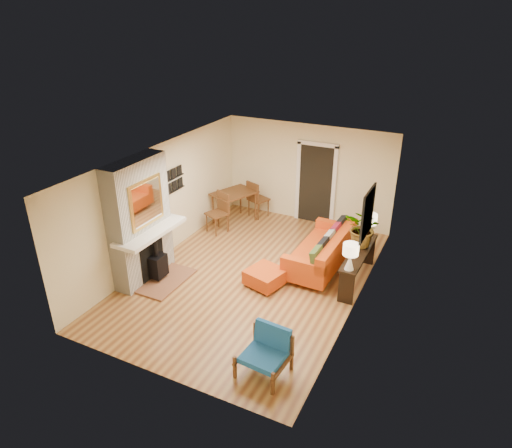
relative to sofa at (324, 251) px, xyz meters
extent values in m
plane|color=#B38345|center=(-1.24, -1.07, -0.39)|extent=(6.50, 6.50, 0.00)
plane|color=white|center=(-1.24, -1.07, 2.21)|extent=(6.50, 6.50, 0.00)
plane|color=#F3E8BE|center=(-1.24, 2.18, 0.91)|extent=(4.50, 0.00, 4.50)
plane|color=#F3E8BE|center=(-1.24, -4.32, 0.91)|extent=(4.50, 0.00, 4.50)
plane|color=#F3E8BE|center=(-3.49, -1.07, 0.91)|extent=(0.00, 6.50, 6.50)
plane|color=#F3E8BE|center=(1.01, -1.07, 0.91)|extent=(0.00, 6.50, 6.50)
cube|color=black|center=(-0.99, 2.15, 0.66)|extent=(0.88, 0.06, 2.10)
cube|color=white|center=(-1.48, 2.14, 0.66)|extent=(0.10, 0.08, 2.18)
cube|color=white|center=(-0.50, 2.14, 0.66)|extent=(0.10, 0.08, 2.18)
cube|color=white|center=(-0.99, 2.14, 1.74)|extent=(1.08, 0.08, 0.10)
cube|color=black|center=(0.98, -0.67, 1.36)|extent=(0.04, 0.85, 0.95)
cube|color=slate|center=(0.95, -0.67, 1.36)|extent=(0.01, 0.70, 0.80)
cube|color=black|center=(-3.45, -0.72, 1.03)|extent=(0.06, 0.95, 0.02)
cube|color=black|center=(-3.45, -0.72, 1.33)|extent=(0.06, 0.95, 0.02)
cube|color=white|center=(-3.28, -2.07, 1.47)|extent=(0.42, 1.50, 1.48)
cube|color=white|center=(-3.28, -2.07, 0.17)|extent=(0.42, 1.50, 1.12)
cube|color=white|center=(-3.03, -2.07, 0.73)|extent=(0.60, 1.68, 0.08)
cube|color=black|center=(-3.07, -2.07, 0.06)|extent=(0.03, 0.72, 0.78)
cube|color=brown|center=(-2.77, -2.07, -0.37)|extent=(0.75, 1.30, 0.04)
cube|color=black|center=(-2.95, -2.07, -0.05)|extent=(0.30, 0.36, 0.48)
cylinder|color=black|center=(-2.95, -2.07, 0.39)|extent=(0.10, 0.10, 0.40)
cube|color=gold|center=(-3.06, -2.07, 1.36)|extent=(0.04, 0.95, 0.95)
cube|color=silver|center=(-3.04, -2.07, 1.36)|extent=(0.01, 0.82, 0.82)
cylinder|color=silver|center=(-0.48, -0.97, -0.33)|extent=(0.04, 0.04, 0.11)
cylinder|color=silver|center=(0.26, -0.99, -0.33)|extent=(0.04, 0.04, 0.11)
cylinder|color=silver|center=(-0.43, 1.00, -0.33)|extent=(0.04, 0.04, 0.11)
cylinder|color=silver|center=(0.31, 0.98, -0.33)|extent=(0.04, 0.04, 0.11)
cube|color=red|center=(-0.09, 0.00, -0.12)|extent=(1.01, 2.25, 0.32)
cube|color=red|center=(0.28, 0.00, 0.22)|extent=(0.26, 2.23, 0.37)
cube|color=red|center=(-0.11, -1.01, 0.14)|extent=(0.96, 0.21, 0.21)
cube|color=red|center=(-0.06, 1.02, 0.14)|extent=(0.96, 0.21, 0.21)
cube|color=#3F5424|center=(0.12, -0.85, 0.27)|extent=(0.22, 0.43, 0.44)
cube|color=black|center=(0.13, -0.42, 0.27)|extent=(0.22, 0.43, 0.44)
cube|color=gray|center=(0.14, 0.00, 0.27)|extent=(0.22, 0.43, 0.44)
cube|color=maroon|center=(0.14, 0.37, 0.27)|extent=(0.22, 0.43, 0.44)
cube|color=black|center=(0.15, 0.79, 0.27)|extent=(0.22, 0.43, 0.44)
cylinder|color=silver|center=(-1.18, -1.46, -0.36)|extent=(0.04, 0.04, 0.06)
cylinder|color=silver|center=(-0.63, -1.60, -0.36)|extent=(0.04, 0.04, 0.06)
cylinder|color=silver|center=(-1.04, -0.91, -0.36)|extent=(0.04, 0.04, 0.06)
cylinder|color=silver|center=(-0.49, -1.06, -0.36)|extent=(0.04, 0.04, 0.06)
cube|color=red|center=(-0.84, -1.26, -0.18)|extent=(0.85, 0.85, 0.30)
cube|color=brown|center=(-0.12, -3.53, -0.11)|extent=(0.10, 0.70, 0.05)
cube|color=brown|center=(-0.15, -3.84, -0.18)|extent=(0.05, 0.05, 0.41)
cube|color=brown|center=(-0.10, -3.22, -0.06)|extent=(0.05, 0.05, 0.65)
cube|color=brown|center=(0.55, -3.58, -0.11)|extent=(0.10, 0.70, 0.05)
cube|color=brown|center=(0.52, -3.89, -0.18)|extent=(0.05, 0.05, 0.41)
cube|color=brown|center=(0.57, -3.28, -0.06)|extent=(0.05, 0.05, 0.65)
cube|color=blue|center=(0.21, -3.56, -0.05)|extent=(0.66, 0.63, 0.09)
cube|color=blue|center=(0.24, -3.28, 0.17)|extent=(0.63, 0.21, 0.38)
cube|color=brown|center=(-2.89, 1.19, 0.43)|extent=(1.13, 1.31, 0.04)
cylinder|color=brown|center=(-3.36, 0.86, 0.01)|extent=(0.06, 0.06, 0.80)
cylinder|color=brown|center=(-2.78, 0.63, 0.01)|extent=(0.06, 0.06, 0.80)
cylinder|color=brown|center=(-3.01, 1.74, 0.01)|extent=(0.06, 0.06, 0.80)
cylinder|color=brown|center=(-2.43, 1.51, 0.01)|extent=(0.06, 0.06, 0.80)
cube|color=brown|center=(-3.00, 0.46, 0.11)|extent=(0.60, 0.60, 0.04)
cube|color=brown|center=(-2.92, 0.66, 0.39)|extent=(0.45, 0.21, 0.51)
cylinder|color=brown|center=(-3.25, 0.35, -0.14)|extent=(0.05, 0.05, 0.49)
cylinder|color=brown|center=(-2.90, 0.21, -0.14)|extent=(0.05, 0.05, 0.49)
cylinder|color=brown|center=(-3.11, 0.70, -0.14)|extent=(0.05, 0.05, 0.49)
cylinder|color=brown|center=(-2.76, 0.56, -0.14)|extent=(0.05, 0.05, 0.49)
cube|color=brown|center=(-2.47, 1.79, 0.11)|extent=(0.60, 0.60, 0.04)
cube|color=brown|center=(-2.56, 1.59, 0.39)|extent=(0.45, 0.21, 0.51)
cylinder|color=brown|center=(-2.72, 1.69, -0.14)|extent=(0.05, 0.05, 0.49)
cylinder|color=brown|center=(-2.37, 1.55, -0.14)|extent=(0.05, 0.05, 0.49)
cylinder|color=brown|center=(-2.58, 2.04, -0.14)|extent=(0.05, 0.05, 0.49)
cylinder|color=brown|center=(-2.23, 1.90, -0.14)|extent=(0.05, 0.05, 0.49)
cube|color=black|center=(0.83, -0.30, 0.31)|extent=(0.34, 1.85, 0.05)
cube|color=black|center=(0.83, -1.15, -0.05)|extent=(0.30, 0.04, 0.68)
cube|color=black|center=(0.83, 0.55, -0.05)|extent=(0.30, 0.04, 0.68)
cone|color=white|center=(0.83, -1.08, 0.49)|extent=(0.18, 0.18, 0.30)
cylinder|color=white|center=(0.83, -1.08, 0.67)|extent=(0.03, 0.03, 0.06)
cylinder|color=#FFEABF|center=(0.83, -1.08, 0.77)|extent=(0.30, 0.30, 0.22)
cone|color=white|center=(0.83, 0.42, 0.49)|extent=(0.18, 0.18, 0.30)
cylinder|color=white|center=(0.83, 0.42, 0.67)|extent=(0.03, 0.03, 0.06)
cylinder|color=#FFEABF|center=(0.83, 0.42, 0.77)|extent=(0.30, 0.30, 0.22)
imported|color=#1E5919|center=(0.82, -0.05, 0.76)|extent=(0.91, 0.84, 0.83)
camera|label=1|loc=(2.53, -8.53, 4.84)|focal=32.00mm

